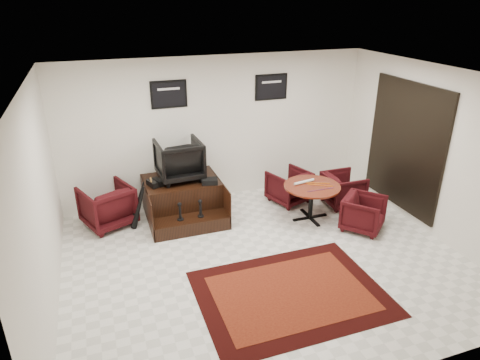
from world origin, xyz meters
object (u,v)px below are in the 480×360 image
at_px(shine_chair, 179,158).
at_px(table_chair_corner, 364,212).
at_px(shine_podium, 183,200).
at_px(table_chair_back, 289,185).
at_px(meeting_table, 312,190).
at_px(armchair_side, 107,204).
at_px(table_chair_window, 343,188).

xyz_separation_m(shine_chair, table_chair_corner, (2.85, -1.68, -0.76)).
height_order(shine_podium, table_chair_back, table_chair_back).
relative_size(shine_podium, meeting_table, 1.38).
relative_size(shine_podium, armchair_side, 1.69).
bearing_deg(table_chair_window, shine_chair, 77.48).
xyz_separation_m(table_chair_back, table_chair_corner, (0.76, -1.43, -0.02)).
height_order(shine_podium, table_chair_corner, shine_podium).
height_order(shine_podium, meeting_table, shine_podium).
xyz_separation_m(shine_chair, meeting_table, (2.17, -1.02, -0.52)).
distance_m(meeting_table, table_chair_corner, 0.97).
distance_m(meeting_table, table_chair_window, 0.95).
bearing_deg(table_chair_back, shine_chair, -25.59).
bearing_deg(table_chair_back, meeting_table, 76.96).
relative_size(shine_podium, table_chair_corner, 2.06).
bearing_deg(table_chair_back, table_chair_window, 135.08).
relative_size(table_chair_back, table_chair_corner, 1.06).
bearing_deg(table_chair_corner, shine_chair, 108.44).
bearing_deg(table_chair_back, shine_podium, -21.74).
xyz_separation_m(shine_podium, table_chair_corner, (2.85, -1.54, 0.02)).
height_order(armchair_side, meeting_table, armchair_side).
height_order(shine_chair, armchair_side, shine_chair).
bearing_deg(table_chair_corner, armchair_side, 117.48).
distance_m(armchair_side, table_chair_back, 3.44).
height_order(shine_chair, table_chair_back, shine_chair).
xyz_separation_m(shine_podium, armchair_side, (-1.33, 0.11, 0.09)).
bearing_deg(shine_podium, table_chair_back, -2.99).
xyz_separation_m(shine_podium, meeting_table, (2.17, -0.88, 0.26)).
bearing_deg(shine_chair, armchair_side, -1.18).
bearing_deg(table_chair_corner, table_chair_window, 37.86).
relative_size(shine_chair, table_chair_window, 1.13).
bearing_deg(shine_chair, table_chair_window, 164.05).
distance_m(armchair_side, table_chair_corner, 4.50).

